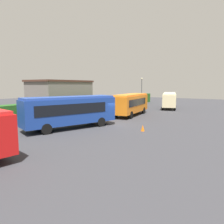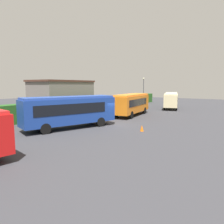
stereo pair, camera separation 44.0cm
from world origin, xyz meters
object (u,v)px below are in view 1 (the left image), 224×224
Objects in this scene: bus_blue at (70,110)px; bus_cream at (169,99)px; person_center at (92,115)px; lamppost at (142,88)px; traffic_cone at (143,128)px; bus_orange at (131,103)px.

bus_blue reaches higher than bus_cream.
bus_cream reaches higher than person_center.
lamppost is at bearing 70.26° from person_center.
person_center is 25.23m from lamppost.
bus_blue is 7.59m from traffic_cone.
bus_orange reaches higher than person_center.
lamppost reaches higher than traffic_cone.
traffic_cone is at bearing -152.72° from bus_orange.
lamppost is (24.59, 4.83, 2.89)m from person_center.
traffic_cone is (2.76, -6.89, -1.60)m from bus_blue.
bus_orange is at bearing 15.19° from bus_blue.
lamppost reaches higher than bus_blue.
bus_cream is at bearing 11.07° from traffic_cone.
bus_blue is at bearing 111.80° from traffic_cone.
bus_cream is 21.98m from traffic_cone.
bus_cream is at bearing -14.71° from bus_orange.
person_center is (4.08, 0.36, -1.03)m from bus_blue.
bus_cream is 9.25m from lamppost.
person_center is at bearing 24.63° from bus_blue.
bus_cream is 20.45m from person_center.
bus_cream is 15.62× the size of traffic_cone.
bus_blue is at bearing 168.99° from bus_orange.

